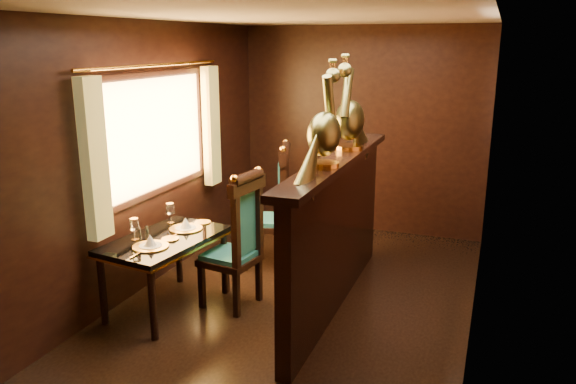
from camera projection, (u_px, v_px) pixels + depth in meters
name	position (u px, v px, depth m)	size (l,w,h in m)	color
ground	(289.00, 313.00, 4.92)	(5.00, 5.00, 0.00)	black
room_shell	(281.00, 133.00, 4.56)	(3.04, 5.04, 2.52)	black
partition	(336.00, 230.00, 4.90)	(0.26, 2.70, 1.36)	black
dining_table	(165.00, 244.00, 4.88)	(0.83, 1.20, 0.86)	black
chair_left	(241.00, 237.00, 4.88)	(0.51, 0.53, 1.26)	black
chair_right	(277.00, 202.00, 5.82)	(0.59, 0.61, 1.32)	black
peacock_left	(324.00, 114.00, 4.25)	(0.26, 0.69, 0.82)	#18482D
peacock_right	(350.00, 102.00, 4.94)	(0.27, 0.71, 0.85)	#18482D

